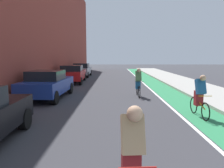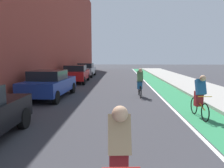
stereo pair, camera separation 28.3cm
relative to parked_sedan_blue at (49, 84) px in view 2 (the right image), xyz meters
The scene contains 11 objects.
ground_plane 6.40m from the parked_sedan_blue, 57.42° to the left, with size 92.24×92.24×0.00m, color #38383D.
bike_lane_paint 10.24m from the parked_sedan_blue, 46.05° to the left, with size 1.60×41.93×0.00m, color #2D8451.
lane_divider_stripe 9.64m from the parked_sedan_blue, 49.91° to the left, with size 0.12×41.93×0.00m, color white.
sidewalk_right 12.07m from the parked_sedan_blue, 37.57° to the left, with size 3.33×41.93×0.14m, color #A8A59E.
building_facade_left 9.38m from the parked_sedan_blue, 111.22° to the left, with size 4.15×41.93×11.81m.
parked_sedan_blue is the anchor object (origin of this frame).
parked_sedan_red 7.12m from the parked_sedan_blue, 89.97° to the left, with size 2.13×4.52×1.53m.
parked_sedan_silver 12.80m from the parked_sedan_blue, 89.99° to the left, with size 1.86×4.31×1.53m.
cyclist_lead 9.41m from the parked_sedan_blue, 65.76° to the right, with size 0.48×1.73×1.62m.
cyclist_mid 7.73m from the parked_sedan_blue, 27.85° to the right, with size 0.48×1.71×1.61m.
cyclist_trailing 5.04m from the parked_sedan_blue, ahead, with size 0.48×1.75×1.63m.
Camera 2 is at (0.45, 0.06, 2.27)m, focal length 34.42 mm.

